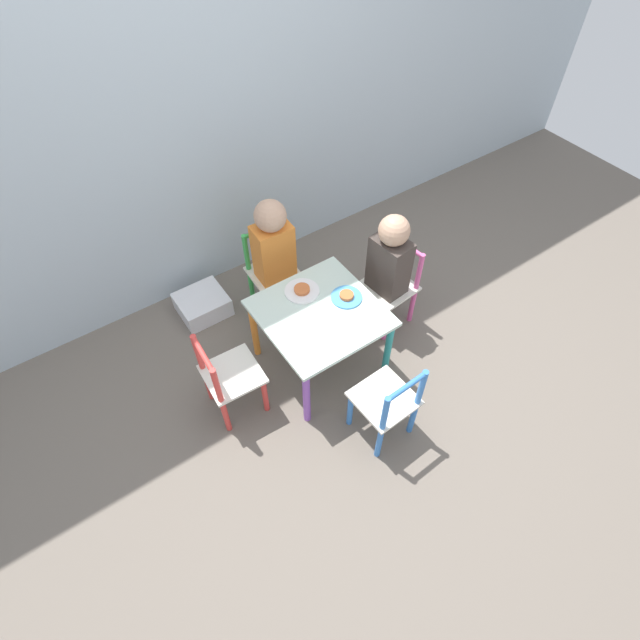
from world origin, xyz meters
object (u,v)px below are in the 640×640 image
(chair_blue, at_px, (387,404))
(child_back, at_px, (275,251))
(chair_green, at_px, (272,273))
(chair_red, at_px, (228,378))
(kids_table, at_px, (320,320))
(child_right, at_px, (387,266))
(chair_pink, at_px, (391,286))
(plate_back, at_px, (302,291))
(plate_right, at_px, (346,297))
(storage_bin, at_px, (203,304))

(chair_blue, xyz_separation_m, child_back, (0.00, 0.97, 0.21))
(chair_green, relative_size, chair_red, 1.00)
(kids_table, xyz_separation_m, chair_blue, (0.02, -0.51, -0.11))
(chair_blue, xyz_separation_m, child_right, (0.43, 0.56, 0.20))
(chair_pink, bearing_deg, child_back, -135.08)
(chair_green, distance_m, plate_back, 0.40)
(chair_pink, bearing_deg, plate_back, -107.64)
(kids_table, bearing_deg, child_back, 87.15)
(chair_green, bearing_deg, plate_right, -72.54)
(child_right, bearing_deg, child_back, -139.22)
(child_back, relative_size, plate_back, 4.38)
(chair_red, distance_m, plate_back, 0.56)
(kids_table, xyz_separation_m, child_right, (0.45, 0.04, 0.09))
(chair_blue, bearing_deg, plate_right, -107.41)
(chair_green, bearing_deg, storage_bin, 157.61)
(child_right, xyz_separation_m, child_back, (-0.43, 0.41, 0.01))
(child_right, bearing_deg, storage_bin, -134.24)
(chair_green, height_order, storage_bin, chair_green)
(chair_green, bearing_deg, plate_back, -91.28)
(plate_right, height_order, plate_back, same)
(plate_right, bearing_deg, child_right, 8.40)
(chair_pink, bearing_deg, plate_right, -87.56)
(chair_green, relative_size, child_right, 0.68)
(chair_pink, height_order, chair_blue, same)
(kids_table, height_order, plate_back, plate_back)
(chair_red, bearing_deg, chair_green, -45.02)
(plate_back, bearing_deg, chair_red, -165.37)
(kids_table, relative_size, chair_green, 1.09)
(child_right, bearing_deg, plate_right, -87.06)
(kids_table, height_order, chair_blue, chair_blue)
(child_right, bearing_deg, chair_pink, 90.00)
(storage_bin, bearing_deg, kids_table, -62.63)
(chair_pink, xyz_separation_m, storage_bin, (-0.87, 0.65, -0.19))
(chair_pink, relative_size, storage_bin, 1.88)
(chair_pink, height_order, plate_back, chair_pink)
(chair_green, bearing_deg, kids_table, -90.00)
(child_back, bearing_deg, plate_right, -70.38)
(kids_table, height_order, plate_right, plate_right)
(storage_bin, bearing_deg, chair_red, -102.91)
(kids_table, bearing_deg, plate_right, 0.00)
(kids_table, height_order, child_right, child_right)
(plate_right, xyz_separation_m, plate_back, (-0.16, 0.16, 0.00))
(child_right, xyz_separation_m, storage_bin, (-0.81, 0.65, -0.39))
(chair_red, xyz_separation_m, child_right, (0.96, 0.02, 0.20))
(chair_blue, relative_size, chair_red, 1.00)
(chair_blue, distance_m, chair_red, 0.76)
(chair_pink, height_order, chair_green, same)
(chair_red, bearing_deg, chair_blue, -132.44)
(chair_green, distance_m, chair_blue, 1.03)
(chair_red, distance_m, storage_bin, 0.71)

